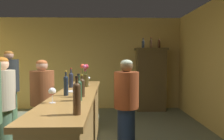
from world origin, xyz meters
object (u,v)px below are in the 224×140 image
(bar_counter, at_px, (77,129))
(patron_redhead, at_px, (10,89))
(flower_arrangement, at_px, (85,76))
(wine_glass_front, at_px, (88,78))
(wine_bottle_syrah, at_px, (77,97))
(patron_tall, at_px, (43,102))
(wine_bottle_rose, at_px, (79,89))
(display_bottle_midleft, at_px, (151,43))
(wine_bottle_malbec, at_px, (82,87))
(patron_in_navy, at_px, (3,103))
(display_bottle_center, at_px, (159,43))
(bartender, at_px, (126,105))
(display_cabinet, at_px, (151,78))
(wine_bottle_riesling, at_px, (66,85))
(cheese_plate, at_px, (72,91))
(display_bottle_left, at_px, (143,44))
(wine_bottle_chardonnay, at_px, (71,79))
(wine_glass_mid, at_px, (52,92))

(bar_counter, distance_m, patron_redhead, 1.98)
(flower_arrangement, bearing_deg, patron_redhead, 158.80)
(wine_glass_front, xyz_separation_m, patron_redhead, (-1.60, 0.30, -0.23))
(flower_arrangement, bearing_deg, wine_bottle_syrah, -85.66)
(patron_redhead, distance_m, patron_tall, 1.16)
(wine_bottle_rose, xyz_separation_m, display_bottle_midleft, (1.58, 3.47, 0.79))
(wine_bottle_rose, relative_size, wine_bottle_malbec, 1.08)
(wine_bottle_syrah, distance_m, patron_in_navy, 1.88)
(display_bottle_center, height_order, patron_in_navy, display_bottle_center)
(bartender, bearing_deg, wine_bottle_malbec, 48.49)
(wine_glass_front, bearing_deg, flower_arrangement, -93.77)
(flower_arrangement, bearing_deg, display_cabinet, 55.25)
(wine_bottle_riesling, xyz_separation_m, flower_arrangement, (0.15, 0.80, 0.04))
(wine_bottle_malbec, relative_size, patron_tall, 0.19)
(bar_counter, xyz_separation_m, wine_bottle_syrah, (0.18, -1.09, 0.67))
(cheese_plate, height_order, patron_redhead, patron_redhead)
(bar_counter, distance_m, display_bottle_center, 3.81)
(display_cabinet, height_order, wine_bottle_riesling, display_cabinet)
(wine_bottle_rose, distance_m, display_bottle_left, 3.81)
(wine_bottle_malbec, bearing_deg, wine_bottle_chardonnay, 109.35)
(display_cabinet, relative_size, bartender, 1.21)
(wine_bottle_rose, xyz_separation_m, patron_redhead, (-1.64, 1.72, -0.26))
(display_bottle_left, height_order, patron_tall, display_bottle_left)
(bar_counter, distance_m, display_bottle_left, 3.59)
(bar_counter, relative_size, wine_bottle_syrah, 8.50)
(display_bottle_midleft, height_order, bartender, display_bottle_midleft)
(display_cabinet, height_order, display_bottle_midleft, display_bottle_midleft)
(wine_bottle_chardonnay, distance_m, flower_arrangement, 0.24)
(flower_arrangement, bearing_deg, patron_tall, -169.61)
(wine_glass_mid, height_order, display_bottle_midleft, display_bottle_midleft)
(display_cabinet, distance_m, patron_in_navy, 3.94)
(wine_glass_front, height_order, display_bottle_midleft, display_bottle_midleft)
(wine_bottle_rose, height_order, display_bottle_center, display_bottle_center)
(display_bottle_left, relative_size, bartender, 0.20)
(display_cabinet, distance_m, patron_redhead, 3.66)
(wine_bottle_riesling, bearing_deg, display_bottle_midleft, 60.48)
(wine_bottle_malbec, distance_m, flower_arrangement, 0.90)
(patron_tall, bearing_deg, flower_arrangement, 29.97)
(wine_glass_front, relative_size, cheese_plate, 0.80)
(bar_counter, distance_m, flower_arrangement, 0.91)
(wine_bottle_malbec, relative_size, display_bottle_midleft, 0.90)
(display_bottle_left, bearing_deg, wine_glass_mid, -114.27)
(display_bottle_left, xyz_separation_m, display_bottle_center, (0.46, -0.00, 0.01))
(display_bottle_midleft, height_order, patron_redhead, display_bottle_midleft)
(display_cabinet, bearing_deg, wine_glass_mid, -117.26)
(display_cabinet, height_order, wine_glass_mid, display_cabinet)
(wine_glass_front, relative_size, patron_in_navy, 0.09)
(wine_bottle_rose, bearing_deg, patron_in_navy, 149.71)
(wine_glass_mid, distance_m, cheese_plate, 0.71)
(wine_bottle_chardonnay, relative_size, patron_tall, 0.22)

